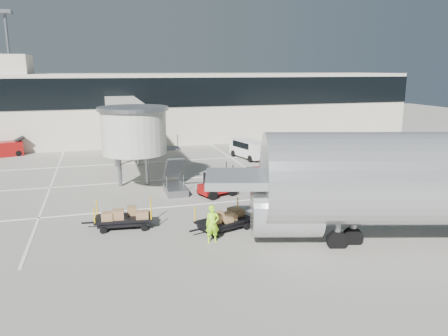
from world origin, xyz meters
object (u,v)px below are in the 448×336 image
(suitcase_cart, at_px, (246,174))
(box_cart_far, at_px, (123,219))
(box_cart_near, at_px, (226,220))
(ground_worker, at_px, (212,224))
(minivan, at_px, (249,148))
(belt_loader, at_px, (3,149))
(baggage_tug, at_px, (218,187))

(suitcase_cart, height_order, box_cart_far, box_cart_far)
(box_cart_far, bearing_deg, suitcase_cart, 45.11)
(box_cart_near, bearing_deg, ground_worker, -147.33)
(box_cart_near, relative_size, minivan, 0.75)
(box_cart_near, xyz_separation_m, belt_loader, (-15.63, 25.76, 0.16))
(box_cart_far, height_order, belt_loader, belt_loader)
(box_cart_far, bearing_deg, belt_loader, 119.01)
(box_cart_near, bearing_deg, baggage_tug, 59.70)
(suitcase_cart, height_order, belt_loader, belt_loader)
(suitcase_cart, relative_size, box_cart_near, 1.03)
(suitcase_cart, distance_m, box_cart_near, 10.90)
(box_cart_far, bearing_deg, minivan, 57.15)
(box_cart_near, xyz_separation_m, minivan, (7.63, 18.08, 0.49))
(box_cart_near, bearing_deg, suitcase_cart, 46.56)
(baggage_tug, xyz_separation_m, minivan, (6.32, 11.59, 0.45))
(suitcase_cart, xyz_separation_m, box_cart_far, (-9.88, -8.09, 0.02))
(box_cart_near, bearing_deg, box_cart_far, 142.18)
(box_cart_near, relative_size, box_cart_far, 0.96)
(box_cart_far, distance_m, minivan, 20.80)
(ground_worker, bearing_deg, suitcase_cart, 64.98)
(baggage_tug, relative_size, belt_loader, 0.67)
(baggage_tug, height_order, suitcase_cart, baggage_tug)
(baggage_tug, xyz_separation_m, belt_loader, (-16.93, 19.27, 0.11))
(baggage_tug, xyz_separation_m, ground_worker, (-2.46, -7.95, 0.36))
(suitcase_cart, height_order, box_cart_near, suitcase_cart)
(box_cart_near, height_order, ground_worker, ground_worker)
(ground_worker, relative_size, minivan, 0.39)
(box_cart_far, xyz_separation_m, minivan, (12.99, 16.25, 0.51))
(suitcase_cart, distance_m, minivan, 8.74)
(box_cart_far, relative_size, minivan, 0.78)
(suitcase_cart, height_order, ground_worker, ground_worker)
(suitcase_cart, bearing_deg, ground_worker, -121.66)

